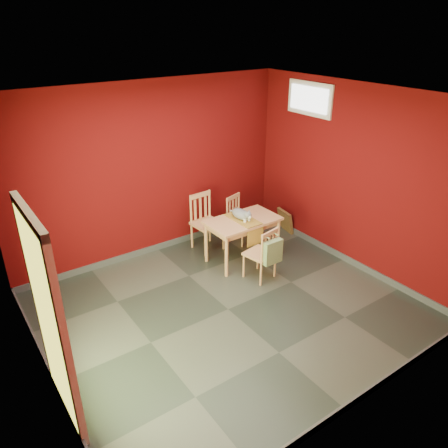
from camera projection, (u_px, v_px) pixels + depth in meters
ground at (228, 309)px, 5.74m from camera, size 4.50×4.50×0.00m
room_shell at (228, 306)px, 5.71m from camera, size 4.50×4.50×4.50m
doorway at (48, 316)px, 3.80m from camera, size 0.06×1.01×2.13m
window at (309, 99)px, 6.62m from camera, size 0.05×0.90×0.50m
outlet_plate at (236, 210)px, 7.90m from camera, size 0.08×0.02×0.12m
dining_table at (243, 224)px, 6.67m from camera, size 1.11×0.65×0.69m
table_runner at (247, 225)px, 6.58m from camera, size 0.30×0.62×0.31m
chair_far_left at (206, 221)px, 7.07m from camera, size 0.46×0.46×0.93m
chair_far_right at (239, 218)px, 7.34m from camera, size 0.46×0.46×0.80m
chair_near at (262, 253)px, 6.25m from camera, size 0.44×0.44×0.81m
tote_bag at (273, 252)px, 6.07m from camera, size 0.29×0.18×0.42m
cat at (241, 212)px, 6.62m from camera, size 0.29×0.44×0.20m
picture_frame at (285, 221)px, 7.75m from camera, size 0.19×0.41×0.39m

